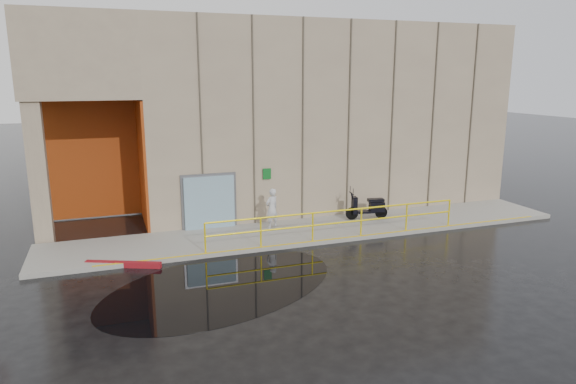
% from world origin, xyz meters
% --- Properties ---
extents(ground, '(120.00, 120.00, 0.00)m').
position_xyz_m(ground, '(0.00, 0.00, 0.00)').
color(ground, black).
rests_on(ground, ground).
extents(sidewalk, '(20.00, 3.00, 0.15)m').
position_xyz_m(sidewalk, '(4.00, 4.50, 0.07)').
color(sidewalk, gray).
rests_on(sidewalk, ground).
extents(building, '(20.00, 10.17, 8.00)m').
position_xyz_m(building, '(5.10, 10.98, 4.21)').
color(building, gray).
rests_on(building, ground).
extents(guardrail, '(9.56, 0.06, 1.03)m').
position_xyz_m(guardrail, '(4.25, 3.15, 0.68)').
color(guardrail, yellow).
rests_on(guardrail, sidewalk).
extents(person, '(0.66, 0.56, 1.53)m').
position_xyz_m(person, '(2.43, 5.12, 0.92)').
color(person, silver).
rests_on(person, sidewalk).
extents(scooter, '(1.76, 0.85, 1.34)m').
position_xyz_m(scooter, '(6.45, 5.01, 0.92)').
color(scooter, black).
rests_on(scooter, sidewalk).
extents(red_curb, '(2.27, 1.14, 0.18)m').
position_xyz_m(red_curb, '(-3.09, 3.10, 0.09)').
color(red_curb, maroon).
rests_on(red_curb, ground).
extents(puddle, '(8.54, 7.09, 0.01)m').
position_xyz_m(puddle, '(-0.52, 0.65, 0.00)').
color(puddle, black).
rests_on(puddle, ground).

